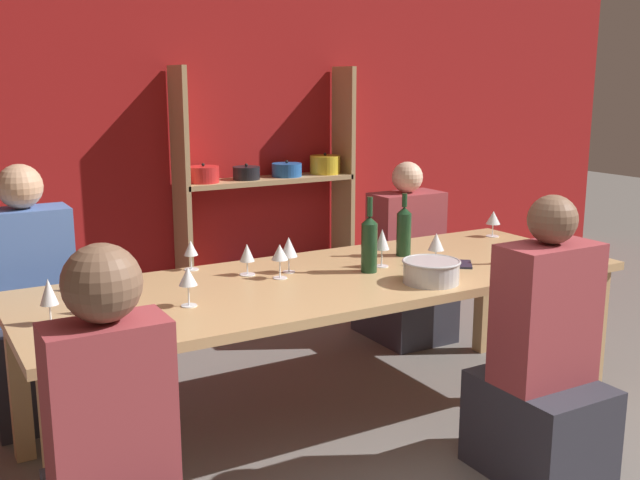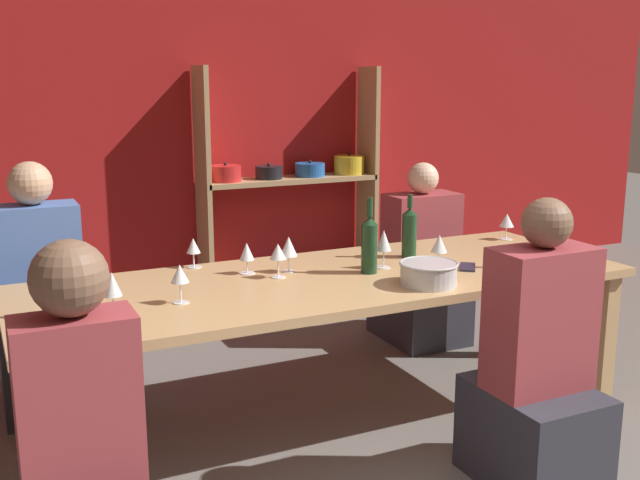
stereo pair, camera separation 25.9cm
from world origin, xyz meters
TOP-DOWN VIEW (x-y plane):
  - wall_back_red at (0.00, 3.83)m, footprint 8.80×0.06m
  - shelf_unit at (0.76, 3.63)m, footprint 1.37×0.30m
  - dining_table at (-0.02, 1.45)m, footprint 2.77×0.97m
  - mixing_bowl at (0.31, 1.14)m, footprint 0.26×0.26m
  - wine_bottle_green at (0.51, 1.62)m, footprint 0.07×0.07m
  - wine_bottle_dark at (1.00, 1.14)m, footprint 0.07×0.07m
  - wine_bottle_amber at (0.18, 1.43)m, footprint 0.07×0.07m
  - wine_glass_empty_a at (-1.05, 1.42)m, footprint 0.07×0.07m
  - wine_glass_red_a at (-1.01, 1.26)m, footprint 0.07×0.07m
  - wine_glass_red_b at (0.28, 1.49)m, footprint 0.07×0.07m
  - wine_glass_white_a at (-0.34, 1.67)m, footprint 0.07×0.07m
  - wine_glass_empty_b at (-1.25, 1.38)m, footprint 0.07×0.07m
  - wine_glass_red_c at (0.53, 1.38)m, footprint 0.08×0.08m
  - wine_glass_empty_c at (-0.73, 1.35)m, footprint 0.07×0.07m
  - wine_glass_white_b at (1.22, 1.74)m, footprint 0.08×0.08m
  - wine_glass_white_c at (-0.23, 1.54)m, footprint 0.07×0.07m
  - wine_glass_empty_d at (-1.01, 1.77)m, footprint 0.07×0.07m
  - wine_glass_white_d at (-0.15, 1.61)m, footprint 0.08×0.08m
  - wine_glass_red_d at (-0.52, 1.88)m, footprint 0.07×0.07m
  - cell_phone at (0.64, 1.31)m, footprint 0.15×0.16m
  - person_near_a at (-1.23, 0.64)m, footprint 0.35×0.43m
  - person_far_a at (-1.19, 2.27)m, footprint 0.41×0.51m
  - person_near_b at (0.51, 0.65)m, footprint 0.41×0.51m
  - person_far_b at (1.04, 2.31)m, footprint 0.45×0.56m

SIDE VIEW (x-z plane):
  - person_far_b at x=1.04m, z-range -0.16..0.95m
  - person_near_b at x=0.51m, z-range -0.16..1.01m
  - person_near_a at x=-1.23m, z-range -0.14..1.04m
  - person_far_a at x=-1.19m, z-range -0.17..1.07m
  - shelf_unit at x=0.76m, z-range -0.21..1.49m
  - dining_table at x=-0.02m, z-range 0.30..1.03m
  - cell_phone at x=0.64m, z-range 0.73..0.74m
  - mixing_bowl at x=0.31m, z-range 0.74..0.84m
  - wine_glass_white_a at x=-0.34m, z-range 0.76..0.90m
  - wine_glass_red_d at x=-0.52m, z-range 0.76..0.90m
  - wine_glass_white_b at x=1.22m, z-range 0.76..0.91m
  - wine_glass_red_c at x=0.53m, z-range 0.77..0.92m
  - wine_glass_empty_d at x=-1.01m, z-range 0.76..0.93m
  - wine_glass_empty_a at x=-1.05m, z-range 0.76..0.93m
  - wine_glass_white_c at x=-0.23m, z-range 0.77..0.93m
  - wine_glass_white_d at x=-0.15m, z-range 0.77..0.93m
  - wine_glass_empty_c at x=-0.73m, z-range 0.77..0.93m
  - wine_glass_empty_b at x=-1.25m, z-range 0.77..0.94m
  - wine_glass_red_b at x=0.28m, z-range 0.77..0.95m
  - wine_glass_red_a at x=-1.01m, z-range 0.77..0.95m
  - wine_bottle_dark at x=1.00m, z-range 0.70..1.03m
  - wine_bottle_green at x=0.51m, z-range 0.71..1.02m
  - wine_bottle_amber at x=0.18m, z-range 0.70..1.05m
  - wall_back_red at x=0.00m, z-range 0.00..2.70m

